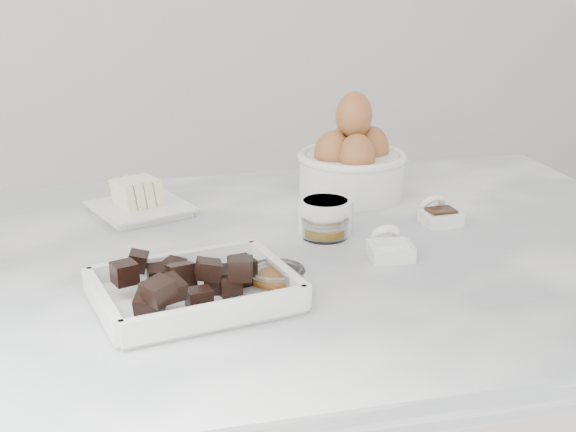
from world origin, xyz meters
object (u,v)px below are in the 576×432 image
(egg_bowl, at_px, (352,162))
(butter_plate, at_px, (139,202))
(chocolate_dish, at_px, (194,284))
(honey_bowl, at_px, (325,227))
(vanilla_spoon, at_px, (439,214))
(sugar_ramekin, at_px, (325,214))
(zest_bowl, at_px, (276,279))
(salt_spoon, at_px, (389,247))

(egg_bowl, bearing_deg, butter_plate, -178.38)
(chocolate_dish, xyz_separation_m, butter_plate, (-0.04, 0.35, -0.00))
(butter_plate, bearing_deg, honey_bowl, -34.62)
(egg_bowl, distance_m, vanilla_spoon, 0.19)
(butter_plate, bearing_deg, egg_bowl, 1.62)
(sugar_ramekin, distance_m, egg_bowl, 0.19)
(chocolate_dish, height_order, zest_bowl, chocolate_dish)
(butter_plate, relative_size, egg_bowl, 0.95)
(chocolate_dish, height_order, butter_plate, chocolate_dish)
(egg_bowl, height_order, zest_bowl, egg_bowl)
(chocolate_dish, height_order, honey_bowl, chocolate_dish)
(butter_plate, bearing_deg, chocolate_dish, -83.96)
(salt_spoon, bearing_deg, egg_bowl, 81.88)
(egg_bowl, bearing_deg, vanilla_spoon, -63.60)
(salt_spoon, bearing_deg, sugar_ramekin, 114.88)
(sugar_ramekin, bearing_deg, vanilla_spoon, -2.17)
(butter_plate, xyz_separation_m, honey_bowl, (0.25, -0.17, -0.00))
(egg_bowl, xyz_separation_m, zest_bowl, (-0.21, -0.35, -0.04))
(chocolate_dish, bearing_deg, egg_bowl, 48.77)
(chocolate_dish, distance_m, sugar_ramekin, 0.30)
(sugar_ramekin, bearing_deg, chocolate_dish, -137.89)
(butter_plate, xyz_separation_m, sugar_ramekin, (0.26, -0.15, 0.01))
(zest_bowl, xyz_separation_m, vanilla_spoon, (0.30, 0.19, -0.00))
(egg_bowl, bearing_deg, zest_bowl, -121.38)
(butter_plate, xyz_separation_m, egg_bowl, (0.35, 0.01, 0.04))
(butter_plate, distance_m, sugar_ramekin, 0.30)
(butter_plate, height_order, zest_bowl, butter_plate)
(salt_spoon, bearing_deg, vanilla_spoon, 42.27)
(sugar_ramekin, bearing_deg, salt_spoon, -65.12)
(sugar_ramekin, bearing_deg, egg_bowl, 59.47)
(butter_plate, xyz_separation_m, vanilla_spoon, (0.44, -0.16, -0.01))
(egg_bowl, xyz_separation_m, honey_bowl, (-0.10, -0.18, -0.04))
(butter_plate, bearing_deg, zest_bowl, -68.03)
(vanilla_spoon, bearing_deg, salt_spoon, -137.73)
(egg_bowl, height_order, vanilla_spoon, egg_bowl)
(sugar_ramekin, xyz_separation_m, egg_bowl, (0.09, 0.16, 0.03))
(zest_bowl, distance_m, salt_spoon, 0.19)
(sugar_ramekin, height_order, zest_bowl, sugar_ramekin)
(vanilla_spoon, bearing_deg, chocolate_dish, -154.14)
(zest_bowl, bearing_deg, vanilla_spoon, 31.87)
(sugar_ramekin, distance_m, vanilla_spoon, 0.18)
(honey_bowl, relative_size, salt_spoon, 0.93)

